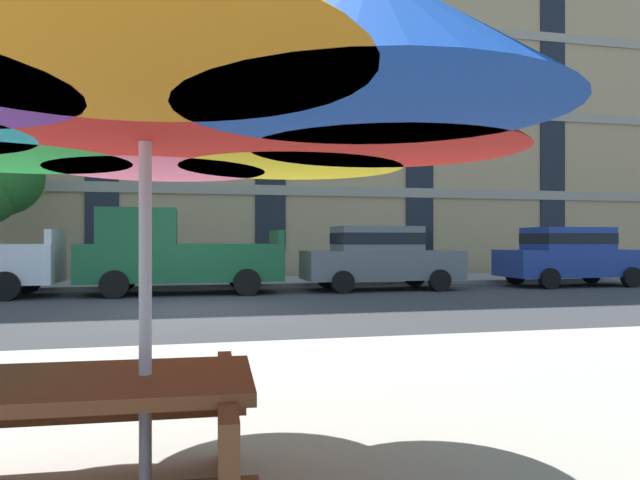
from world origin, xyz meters
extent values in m
plane|color=#38383A|center=(0.00, 0.00, 0.00)|extent=(120.00, 120.00, 0.00)
cube|color=gray|center=(0.00, 6.80, 0.06)|extent=(56.00, 3.60, 0.12)
cube|color=tan|center=(0.00, 15.00, 9.60)|extent=(46.00, 12.00, 19.20)
cube|color=#9E937F|center=(0.00, 8.96, 3.20)|extent=(45.08, 0.08, 0.36)
cube|color=#9E937F|center=(0.00, 8.96, 6.40)|extent=(45.08, 0.08, 0.36)
cube|color=#9E937F|center=(0.00, 8.96, 9.60)|extent=(45.08, 0.08, 0.36)
cube|color=black|center=(2.87, 8.97, 10.00)|extent=(1.10, 0.06, 18.00)
cube|color=black|center=(8.62, 8.97, 10.00)|extent=(1.10, 0.06, 18.00)
cube|color=black|center=(14.37, 8.97, 10.00)|extent=(1.10, 0.06, 18.00)
cube|color=silver|center=(-3.24, 3.70, 1.48)|extent=(0.16, 1.75, 0.36)
cylinder|color=black|center=(-4.13, 4.65, 0.34)|extent=(0.68, 0.22, 0.68)
cylinder|color=black|center=(-4.13, 2.75, 0.34)|extent=(0.68, 0.22, 0.68)
cube|color=#195933|center=(-0.16, 3.70, 0.82)|extent=(5.10, 1.90, 0.96)
cube|color=#195933|center=(-1.26, 3.70, 1.75)|extent=(1.90, 1.75, 0.90)
cube|color=#195933|center=(2.31, 3.70, 1.48)|extent=(0.16, 1.75, 0.36)
cylinder|color=black|center=(1.42, 4.65, 0.34)|extent=(0.68, 0.22, 0.68)
cylinder|color=black|center=(1.42, 2.75, 0.34)|extent=(0.68, 0.22, 0.68)
cylinder|color=black|center=(-1.74, 4.65, 0.34)|extent=(0.68, 0.22, 0.68)
cylinder|color=black|center=(-1.74, 2.75, 0.34)|extent=(0.68, 0.22, 0.68)
cube|color=slate|center=(5.29, 3.70, 0.70)|extent=(4.40, 1.76, 0.80)
cube|color=slate|center=(5.14, 3.70, 1.44)|extent=(2.30, 1.55, 0.68)
cube|color=black|center=(5.14, 3.70, 1.44)|extent=(2.32, 1.57, 0.32)
cylinder|color=black|center=(6.65, 4.58, 0.30)|extent=(0.60, 0.22, 0.60)
cylinder|color=black|center=(6.65, 2.82, 0.30)|extent=(0.60, 0.22, 0.60)
cylinder|color=black|center=(3.92, 4.58, 0.30)|extent=(0.60, 0.22, 0.60)
cylinder|color=black|center=(3.92, 2.82, 0.30)|extent=(0.60, 0.22, 0.60)
cube|color=navy|center=(11.39, 3.70, 0.70)|extent=(4.40, 1.76, 0.80)
cube|color=navy|center=(11.24, 3.70, 1.44)|extent=(2.30, 1.55, 0.68)
cube|color=black|center=(11.24, 3.70, 1.44)|extent=(2.32, 1.57, 0.32)
cylinder|color=black|center=(12.75, 4.58, 0.30)|extent=(0.60, 0.22, 0.60)
cylinder|color=black|center=(12.75, 2.82, 0.30)|extent=(0.60, 0.22, 0.60)
cylinder|color=black|center=(10.02, 4.58, 0.30)|extent=(0.60, 0.22, 0.60)
cylinder|color=black|center=(10.02, 2.82, 0.30)|extent=(0.60, 0.22, 0.60)
sphere|color=#236023|center=(-5.26, 7.00, 3.22)|extent=(1.81, 1.81, 1.81)
sphere|color=#236023|center=(-5.22, 6.53, 3.07)|extent=(1.70, 1.70, 1.70)
sphere|color=#236023|center=(-5.35, 6.83, 3.29)|extent=(2.34, 2.34, 2.34)
cylinder|color=silver|center=(-0.22, -9.00, 1.20)|extent=(0.06, 0.06, 2.40)
cone|color=red|center=(0.98, -9.00, 2.13)|extent=(1.44, 1.44, 0.53)
cone|color=yellow|center=(0.63, -8.15, 2.13)|extent=(1.44, 1.44, 0.53)
cone|color=#E5668C|center=(-0.22, -7.80, 2.13)|extent=(1.44, 1.44, 0.53)
cone|color=green|center=(-1.07, -8.15, 2.13)|extent=(1.44, 1.44, 0.53)
cone|color=blue|center=(0.63, -9.85, 2.13)|extent=(1.44, 1.44, 0.53)
cone|color=red|center=(-0.22, -9.00, 2.17)|extent=(1.80, 1.80, 0.61)
cube|color=brown|center=(-0.63, -9.01, 0.74)|extent=(1.84, 0.89, 0.06)
cube|color=brown|center=(-0.60, -8.39, 0.44)|extent=(1.81, 0.37, 0.05)
cube|color=brown|center=(0.15, -9.05, 0.37)|extent=(0.15, 1.40, 0.74)
camera|label=1|loc=(-0.03, -11.86, 1.41)|focal=32.64mm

